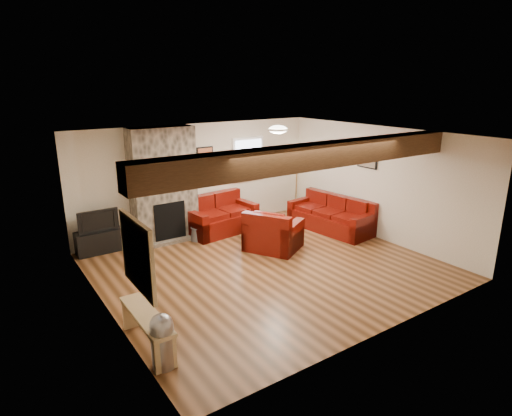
{
  "coord_description": "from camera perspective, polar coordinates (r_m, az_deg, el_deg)",
  "views": [
    {
      "loc": [
        -4.44,
        -6.13,
        3.4
      ],
      "look_at": [
        0.01,
        0.4,
        1.07
      ],
      "focal_mm": 30.0,
      "sensor_mm": 36.0,
      "label": 1
    }
  ],
  "objects": [
    {
      "name": "chimney_breast",
      "position": [
        9.53,
        -12.22,
        2.86
      ],
      "size": [
        1.4,
        0.67,
        2.5
      ],
      "color": "#332F28",
      "rests_on": "floor"
    },
    {
      "name": "room",
      "position": [
        7.87,
        1.56,
        0.58
      ],
      "size": [
        8.0,
        8.0,
        8.0
      ],
      "color": "#4F2D15",
      "rests_on": "ground"
    },
    {
      "name": "sofa_three",
      "position": [
        10.29,
        9.93,
        -0.77
      ],
      "size": [
        1.11,
        2.15,
        0.8
      ],
      "primitive_type": null,
      "rotation": [
        0.0,
        0.0,
        -1.45
      ],
      "color": "#450604",
      "rests_on": "floor"
    },
    {
      "name": "floor_lamp",
      "position": [
        11.47,
        5.49,
        6.38
      ],
      "size": [
        0.42,
        0.42,
        1.65
      ],
      "color": "tan",
      "rests_on": "floor"
    },
    {
      "name": "pine_bench",
      "position": [
        6.05,
        -14.25,
        -15.57
      ],
      "size": [
        0.3,
        1.29,
        0.48
      ],
      "primitive_type": null,
      "color": "tan",
      "rests_on": "floor"
    },
    {
      "name": "pedal_bin",
      "position": [
        5.59,
        -12.36,
        -16.9
      ],
      "size": [
        0.34,
        0.34,
        0.72
      ],
      "primitive_type": null,
      "rotation": [
        0.0,
        0.0,
        -0.19
      ],
      "color": "#96969B",
      "rests_on": "floor"
    },
    {
      "name": "oak_beam",
      "position": [
        6.68,
        7.95,
        6.91
      ],
      "size": [
        6.0,
        0.36,
        0.38
      ],
      "primitive_type": "cube",
      "color": "black",
      "rests_on": "room"
    },
    {
      "name": "ceiling_dome",
      "position": [
        8.88,
        2.96,
        10.22
      ],
      "size": [
        0.4,
        0.4,
        0.18
      ],
      "primitive_type": null,
      "color": "white",
      "rests_on": "room"
    },
    {
      "name": "tv_cabinet",
      "position": [
        9.43,
        -20.12,
        -4.21
      ],
      "size": [
        0.94,
        0.37,
        0.47
      ],
      "primitive_type": "cube",
      "color": "black",
      "rests_on": "floor"
    },
    {
      "name": "back_window",
      "position": [
        10.73,
        -1.06,
        6.52
      ],
      "size": [
        0.9,
        0.08,
        1.1
      ],
      "primitive_type": null,
      "color": "white",
      "rests_on": "room"
    },
    {
      "name": "hatch_window",
      "position": [
        5.24,
        -15.45,
        -6.06
      ],
      "size": [
        0.08,
        1.0,
        0.9
      ],
      "primitive_type": null,
      "color": "tan",
      "rests_on": "room"
    },
    {
      "name": "coffee_table",
      "position": [
        9.61,
        0.96,
        -2.76
      ],
      "size": [
        0.98,
        0.98,
        0.51
      ],
      "color": "#432915",
      "rests_on": "floor"
    },
    {
      "name": "artwork_back",
      "position": [
        10.1,
        -6.81,
        6.65
      ],
      "size": [
        0.42,
        0.06,
        0.52
      ],
      "primitive_type": null,
      "color": "black",
      "rests_on": "room"
    },
    {
      "name": "coal_bucket",
      "position": [
        9.64,
        -7.75,
        -3.36
      ],
      "size": [
        0.33,
        0.33,
        0.31
      ],
      "primitive_type": null,
      "color": "slate",
      "rests_on": "floor"
    },
    {
      "name": "television",
      "position": [
        9.28,
        -20.4,
        -1.52
      ],
      "size": [
        0.8,
        0.11,
        0.46
      ],
      "primitive_type": "imported",
      "color": "black",
      "rests_on": "tv_cabinet"
    },
    {
      "name": "armchair_red",
      "position": [
        8.99,
        2.35,
        -2.88
      ],
      "size": [
        1.32,
        1.37,
        0.85
      ],
      "primitive_type": null,
      "rotation": [
        0.0,
        0.0,
        2.09
      ],
      "color": "#450604",
      "rests_on": "floor"
    },
    {
      "name": "artwork_right",
      "position": [
        9.94,
        14.6,
        6.37
      ],
      "size": [
        0.06,
        0.55,
        0.42
      ],
      "primitive_type": null,
      "color": "black",
      "rests_on": "room"
    },
    {
      "name": "loveseat",
      "position": [
        10.03,
        -4.78,
        -0.81
      ],
      "size": [
        1.73,
        1.12,
        0.87
      ],
      "primitive_type": null,
      "rotation": [
        0.0,
        0.0,
        0.12
      ],
      "color": "#450604",
      "rests_on": "floor"
    }
  ]
}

